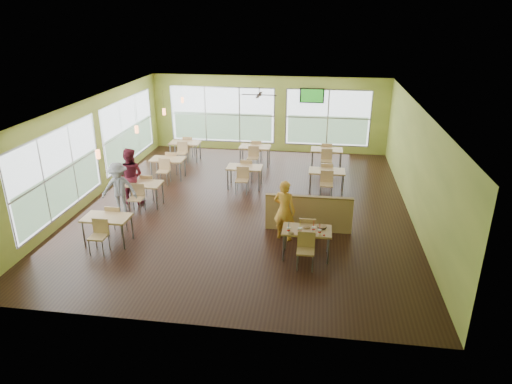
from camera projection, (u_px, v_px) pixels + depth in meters
The scene contains 20 objects.
room at pixel (246, 156), 13.88m from camera, with size 12.00×12.04×3.20m.
window_bays at pixel (190, 132), 17.09m from camera, with size 9.24×10.24×2.38m.
main_table at pixel (307, 234), 11.23m from camera, with size 1.22×1.52×0.87m.
half_wall_divider at pixel (309, 213), 12.60m from camera, with size 2.40×0.14×1.04m.
dining_tables at pixel (224, 167), 15.95m from camera, with size 6.92×8.72×0.87m.
pendant_lights at pixel (151, 120), 14.59m from camera, with size 0.11×7.31×0.86m.
ceiling_fan at pixel (259, 95), 16.13m from camera, with size 1.25×1.25×0.29m.
tv_backwall at pixel (312, 96), 18.73m from camera, with size 1.00×0.07×0.60m.
man_plaid at pixel (284, 210), 12.02m from camera, with size 0.61×0.40×1.68m, color orange.
patron_maroon at pixel (130, 176), 14.31m from camera, with size 0.88×0.68×1.80m, color maroon.
patron_grey at pixel (119, 189), 13.54m from camera, with size 1.05×0.60×1.62m, color slate.
cup_blue at pixel (289, 230), 11.02m from camera, with size 0.09×0.09×0.34m.
cup_yellow at pixel (300, 230), 10.97m from camera, with size 0.11×0.11×0.38m.
cup_red_near at pixel (313, 229), 11.07m from camera, with size 0.09×0.09×0.32m.
cup_red_far at pixel (320, 231), 10.94m from camera, with size 0.09×0.09×0.31m.
food_basket at pixel (322, 227), 11.24m from camera, with size 0.25×0.25×0.06m.
ketchup_cup at pixel (324, 235), 10.88m from camera, with size 0.05×0.05×0.02m, color #AF2010.
wrapper_left at pixel (291, 233), 10.97m from camera, with size 0.14×0.13×0.04m, color #9C704B.
wrapper_mid at pixel (307, 227), 11.24m from camera, with size 0.18×0.16×0.04m, color #9C704B.
wrapper_right at pixel (313, 234), 10.92m from camera, with size 0.14×0.13×0.04m, color #9C704B.
Camera 1 is at (2.17, -13.10, 5.79)m, focal length 32.00 mm.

